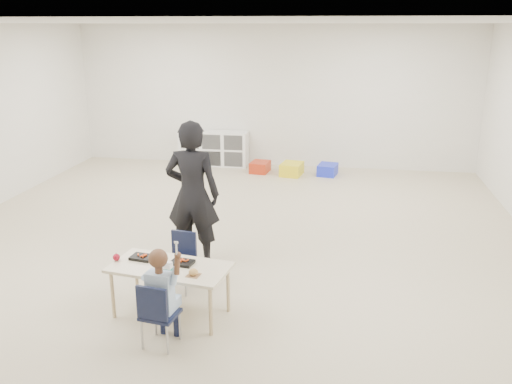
% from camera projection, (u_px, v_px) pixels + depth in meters
% --- Properties ---
extents(room, '(9.00, 9.02, 2.80)m').
position_uv_depth(room, '(223.00, 143.00, 6.57)').
color(room, '#C5B797').
rests_on(room, ground).
extents(table, '(1.23, 0.74, 0.53)m').
position_uv_depth(table, '(171.00, 290.00, 5.34)').
color(table, '#F8EAC6').
rests_on(table, ground).
extents(chair_near, '(0.35, 0.33, 0.63)m').
position_uv_depth(chair_near, '(160.00, 313.00, 4.82)').
color(chair_near, black).
rests_on(chair_near, ground).
extents(chair_far, '(0.35, 0.33, 0.63)m').
position_uv_depth(chair_far, '(179.00, 263.00, 5.83)').
color(chair_far, black).
rests_on(chair_far, ground).
extents(child, '(0.48, 0.48, 1.00)m').
position_uv_depth(child, '(159.00, 295.00, 4.77)').
color(child, '#A7C0E2').
rests_on(child, chair_near).
extents(lunch_tray_near, '(0.24, 0.19, 0.03)m').
position_uv_depth(lunch_tray_near, '(182.00, 263.00, 5.30)').
color(lunch_tray_near, black).
rests_on(lunch_tray_near, table).
extents(lunch_tray_far, '(0.24, 0.19, 0.03)m').
position_uv_depth(lunch_tray_far, '(142.00, 257.00, 5.42)').
color(lunch_tray_far, black).
rests_on(lunch_tray_far, table).
extents(milk_carton, '(0.08, 0.08, 0.10)m').
position_uv_depth(milk_carton, '(168.00, 267.00, 5.12)').
color(milk_carton, white).
rests_on(milk_carton, table).
extents(bread_roll, '(0.09, 0.09, 0.07)m').
position_uv_depth(bread_roll, '(193.00, 272.00, 5.06)').
color(bread_roll, '#D8AE58').
rests_on(bread_roll, table).
extents(apple_near, '(0.07, 0.07, 0.07)m').
position_uv_depth(apple_near, '(159.00, 258.00, 5.35)').
color(apple_near, maroon).
rests_on(apple_near, table).
extents(apple_far, '(0.07, 0.07, 0.07)m').
position_uv_depth(apple_far, '(116.00, 257.00, 5.37)').
color(apple_far, maroon).
rests_on(apple_far, table).
extents(cubby_shelf, '(1.40, 0.40, 0.70)m').
position_uv_depth(cubby_shelf, '(214.00, 148.00, 11.10)').
color(cubby_shelf, white).
rests_on(cubby_shelf, ground).
extents(adult, '(0.64, 0.43, 1.75)m').
position_uv_depth(adult, '(193.00, 194.00, 6.33)').
color(adult, black).
rests_on(adult, ground).
extents(bin_red, '(0.39, 0.47, 0.21)m').
position_uv_depth(bin_red, '(260.00, 167.00, 10.62)').
color(bin_red, '#B42B12').
rests_on(bin_red, ground).
extents(bin_yellow, '(0.45, 0.54, 0.24)m').
position_uv_depth(bin_yellow, '(292.00, 169.00, 10.41)').
color(bin_yellow, yellow).
rests_on(bin_yellow, ground).
extents(bin_blue, '(0.41, 0.48, 0.21)m').
position_uv_depth(bin_blue, '(328.00, 170.00, 10.41)').
color(bin_blue, '#1D2DDB').
rests_on(bin_blue, ground).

